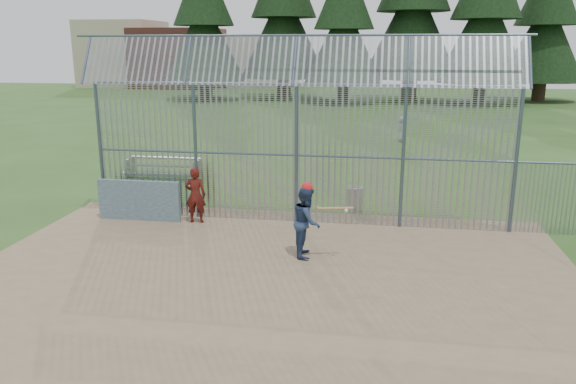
% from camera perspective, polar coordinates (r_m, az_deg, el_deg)
% --- Properties ---
extents(ground, '(120.00, 120.00, 0.00)m').
position_cam_1_polar(ground, '(13.33, -1.38, -7.58)').
color(ground, '#2D511E').
rests_on(ground, ground).
extents(dirt_infield, '(14.00, 10.00, 0.02)m').
position_cam_1_polar(dirt_infield, '(12.88, -1.79, -8.37)').
color(dirt_infield, '#756047').
rests_on(dirt_infield, ground).
extents(dugout_wall, '(2.50, 0.12, 1.20)m').
position_cam_1_polar(dugout_wall, '(17.11, -14.90, -0.83)').
color(dugout_wall, '#38566B').
rests_on(dugout_wall, dirt_infield).
extents(batter, '(0.71, 0.89, 1.74)m').
position_cam_1_polar(batter, '(13.70, 1.92, -3.01)').
color(batter, navy).
rests_on(batter, dirt_infield).
extents(onlooker, '(0.64, 0.46, 1.64)m').
position_cam_1_polar(onlooker, '(16.49, -9.39, -0.31)').
color(onlooker, maroon).
rests_on(onlooker, dirt_infield).
extents(bg_kid_standing, '(0.78, 0.66, 1.36)m').
position_cam_1_polar(bg_kid_standing, '(30.89, 11.46, 6.27)').
color(bg_kid_standing, slate).
rests_on(bg_kid_standing, ground).
extents(batting_gear, '(1.26, 0.44, 0.63)m').
position_cam_1_polar(batting_gear, '(13.44, 2.49, 0.03)').
color(batting_gear, red).
rests_on(batting_gear, ground).
extents(trash_can, '(0.56, 0.56, 0.82)m').
position_cam_1_polar(trash_can, '(17.77, 6.79, -0.66)').
color(trash_can, '#989BA1').
rests_on(trash_can, ground).
extents(bleacher, '(3.00, 0.95, 0.72)m').
position_cam_1_polar(bleacher, '(22.66, -12.56, 2.52)').
color(bleacher, gray).
rests_on(bleacher, ground).
extents(backstop_fence, '(20.09, 0.81, 5.30)m').
position_cam_1_polar(backstop_fence, '(15.80, 7.35, 4.76)').
color(backstop_fence, '#47566B').
rests_on(backstop_fence, ground).
extents(distant_buildings, '(26.50, 10.50, 8.00)m').
position_cam_1_polar(distant_buildings, '(73.20, -11.52, 13.27)').
color(distant_buildings, brown).
rests_on(distant_buildings, ground).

